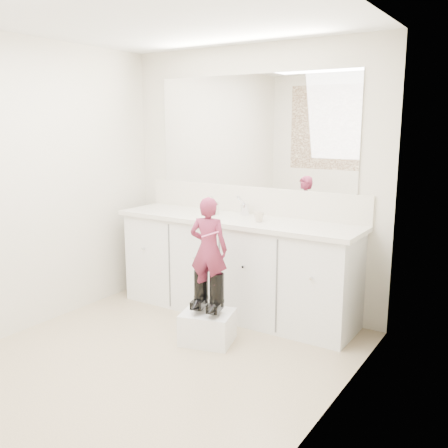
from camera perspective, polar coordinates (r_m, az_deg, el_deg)
The scene contains 17 objects.
floor at distance 3.78m, azimuth -8.73°, elevation -15.66°, with size 3.00×3.00×0.00m, color #847256.
ceiling at distance 3.44m, azimuth -10.04°, elevation 22.80°, with size 3.00×3.00×0.00m, color white.
wall_back at distance 4.62m, azimuth 3.22°, elevation 5.05°, with size 2.60×2.60×0.00m, color beige.
wall_left at distance 4.38m, azimuth -22.13°, elevation 3.87°, with size 3.00×3.00×0.00m, color beige.
wall_right at distance 2.73m, azimuth 11.46°, elevation 0.35°, with size 3.00×3.00×0.00m, color beige.
vanity_cabinet at distance 4.54m, azimuth 1.39°, elevation -5.04°, with size 2.20×0.55×0.85m, color silver.
countertop at distance 4.42m, azimuth 1.31°, elevation 0.45°, with size 2.28×0.58×0.04m, color beige.
backsplash at distance 4.63m, azimuth 3.10°, elevation 2.76°, with size 2.28×0.03×0.25m, color beige.
mirror at distance 4.58m, azimuth 3.20°, elevation 10.51°, with size 2.00×0.02×1.00m, color white.
faucet at distance 4.55m, azimuth 2.40°, elevation 1.65°, with size 0.08×0.08×0.10m, color silver.
cup at distance 4.25m, azimuth 4.01°, elevation 0.81°, with size 0.09×0.09×0.08m, color beige.
soap_bottle at distance 4.56m, azimuth -1.30°, elevation 2.15°, with size 0.08×0.08×0.17m, color beige.
step_stool at distance 4.04m, azimuth -1.88°, elevation -11.69°, with size 0.39×0.33×0.25m, color silver.
boot_left at distance 4.00m, azimuth -2.64°, elevation -7.56°, with size 0.12×0.22×0.33m, color black, non-canonical shape.
boot_right at distance 3.92m, azimuth -0.83°, elevation -7.95°, with size 0.12×0.22×0.33m, color black, non-canonical shape.
toddler at distance 3.86m, azimuth -1.77°, elevation -2.89°, with size 0.30×0.20×0.82m, color #B13662.
toothbrush at distance 3.72m, azimuth -1.59°, elevation -1.19°, with size 0.01×0.01×0.14m, color pink.
Camera 1 is at (2.26, -2.50, 1.71)m, focal length 40.00 mm.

